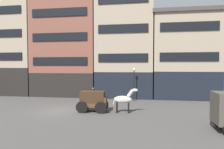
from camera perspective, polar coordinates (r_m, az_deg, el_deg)
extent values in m
plane|color=#4C4947|center=(19.82, -15.25, -10.37)|extent=(120.00, 120.00, 0.00)
cube|color=black|center=(34.83, -28.34, -1.62)|extent=(9.90, 5.30, 4.13)
cube|color=tan|center=(35.33, -28.64, 12.58)|extent=(9.90, 5.30, 13.23)
cube|color=black|center=(30.04, -13.17, -2.68)|extent=(9.39, 5.30, 3.41)
cube|color=brown|center=(30.46, -13.33, 13.19)|extent=(9.39, 5.30, 13.32)
cube|color=black|center=(27.43, -15.33, 3.85)|extent=(7.89, 0.12, 1.10)
cube|color=black|center=(27.71, -15.41, 10.75)|extent=(7.89, 0.12, 1.10)
cube|color=black|center=(28.39, -15.50, 17.42)|extent=(7.89, 0.12, 1.10)
cube|color=black|center=(28.02, 3.71, -2.81)|extent=(7.80, 5.30, 3.59)
cube|color=tan|center=(28.33, 3.75, 12.47)|extent=(7.80, 5.30, 11.41)
cube|color=black|center=(25.23, 3.22, 5.00)|extent=(6.55, 0.12, 1.10)
cube|color=black|center=(25.68, 3.24, 13.51)|extent=(6.55, 0.12, 1.10)
cube|color=black|center=(28.55, 20.48, -2.77)|extent=(8.42, 5.30, 3.68)
cube|color=tan|center=(28.60, 20.65, 8.48)|extent=(8.42, 5.30, 7.52)
cube|color=#47423D|center=(29.31, 20.78, 16.30)|extent=(8.92, 5.80, 0.50)
cube|color=black|center=(25.82, 21.87, 4.93)|extent=(7.07, 0.12, 1.10)
cube|color=black|center=(26.26, 22.00, 13.16)|extent=(7.07, 0.12, 1.10)
cube|color=brown|center=(18.74, -5.77, -8.85)|extent=(2.75, 1.40, 0.36)
cube|color=#3D2819|center=(18.61, -5.78, -6.65)|extent=(2.33, 1.19, 1.10)
cube|color=brown|center=(18.44, -2.26, -7.51)|extent=(0.44, 1.05, 0.50)
cylinder|color=black|center=(19.29, -2.68, -8.97)|extent=(1.10, 0.12, 1.10)
cylinder|color=black|center=(17.92, -3.40, -9.86)|extent=(1.10, 0.12, 1.10)
cylinder|color=black|center=(19.65, -7.93, -8.78)|extent=(1.10, 0.12, 1.10)
cylinder|color=black|center=(18.30, -9.04, -9.62)|extent=(1.10, 0.12, 1.10)
ellipsoid|color=beige|center=(18.15, 3.20, -7.45)|extent=(1.72, 0.66, 0.70)
cylinder|color=beige|center=(18.03, 5.51, -5.60)|extent=(0.68, 0.34, 0.76)
ellipsoid|color=beige|center=(17.99, 6.79, -4.66)|extent=(0.57, 0.26, 0.30)
cylinder|color=beige|center=(18.24, 0.65, -7.88)|extent=(0.27, 0.11, 0.65)
cylinder|color=black|center=(18.46, 4.96, -9.74)|extent=(0.14, 0.14, 0.95)
cylinder|color=black|center=(18.10, 4.93, -9.98)|extent=(0.14, 0.14, 0.95)
cylinder|color=black|center=(18.51, 1.50, -9.69)|extent=(0.14, 0.14, 0.95)
cylinder|color=black|center=(18.16, 1.41, -9.93)|extent=(0.14, 0.14, 0.95)
cylinder|color=black|center=(16.20, 29.26, -11.99)|extent=(0.85, 0.25, 0.84)
cylinder|color=black|center=(24.40, -5.85, -6.85)|extent=(0.16, 0.16, 0.85)
cylinder|color=black|center=(24.35, -5.39, -6.87)|extent=(0.16, 0.16, 0.85)
cylinder|color=black|center=(24.27, -5.63, -5.15)|extent=(0.47, 0.47, 0.62)
sphere|color=tan|center=(24.21, -5.64, -4.12)|extent=(0.22, 0.22, 0.22)
cylinder|color=black|center=(24.20, -5.64, -3.88)|extent=(0.28, 0.28, 0.02)
cylinder|color=black|center=(24.19, -5.64, -3.76)|extent=(0.18, 0.18, 0.09)
cylinder|color=black|center=(24.42, 6.57, -3.36)|extent=(0.12, 0.12, 3.80)
sphere|color=silver|center=(24.29, 6.59, 1.48)|extent=(0.32, 0.32, 0.32)
cylinder|color=maroon|center=(24.32, 4.60, -7.05)|extent=(0.24, 0.24, 0.70)
sphere|color=maroon|center=(24.27, 4.61, -6.19)|extent=(0.22, 0.22, 0.22)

